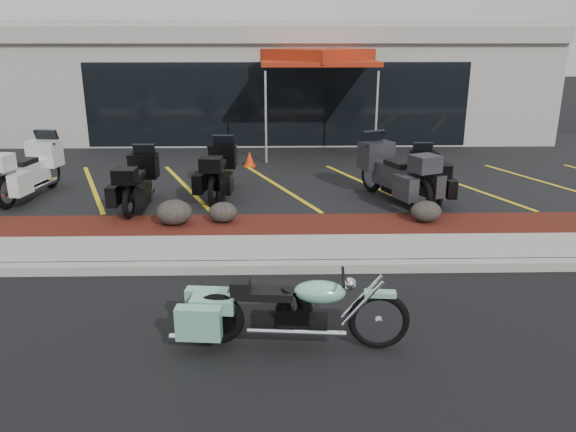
{
  "coord_description": "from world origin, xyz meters",
  "views": [
    {
      "loc": [
        -0.08,
        -7.32,
        3.58
      ],
      "look_at": [
        0.12,
        1.2,
        0.83
      ],
      "focal_mm": 35.0,
      "sensor_mm": 36.0,
      "label": 1
    }
  ],
  "objects_px": {
    "traffic_cone": "(250,159)",
    "touring_white": "(49,159)",
    "popup_canopy": "(318,59)",
    "hero_cruiser": "(379,312)"
  },
  "relations": [
    {
      "from": "traffic_cone",
      "to": "popup_canopy",
      "type": "bearing_deg",
      "value": 44.91
    },
    {
      "from": "hero_cruiser",
      "to": "popup_canopy",
      "type": "relative_size",
      "value": 0.63
    },
    {
      "from": "hero_cruiser",
      "to": "traffic_cone",
      "type": "xyz_separation_m",
      "value": [
        -1.92,
        9.23,
        -0.12
      ]
    },
    {
      "from": "touring_white",
      "to": "popup_canopy",
      "type": "bearing_deg",
      "value": -48.35
    },
    {
      "from": "traffic_cone",
      "to": "touring_white",
      "type": "bearing_deg",
      "value": -154.7
    },
    {
      "from": "hero_cruiser",
      "to": "touring_white",
      "type": "bearing_deg",
      "value": 137.81
    },
    {
      "from": "traffic_cone",
      "to": "popup_canopy",
      "type": "distance_m",
      "value": 3.8
    },
    {
      "from": "popup_canopy",
      "to": "hero_cruiser",
      "type": "bearing_deg",
      "value": -65.59
    },
    {
      "from": "hero_cruiser",
      "to": "traffic_cone",
      "type": "relative_size",
      "value": 6.64
    },
    {
      "from": "hero_cruiser",
      "to": "popup_canopy",
      "type": "distance_m",
      "value": 11.47
    }
  ]
}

